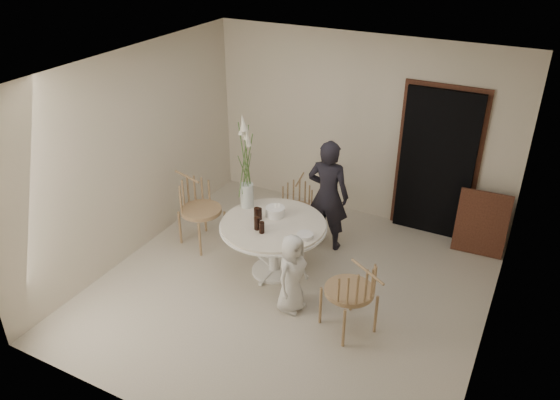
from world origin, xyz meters
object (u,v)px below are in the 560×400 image
at_px(chair_right, 358,290).
at_px(chair_left, 195,200).
at_px(girl, 328,195).
at_px(flower_vase, 246,172).
at_px(table, 273,231).
at_px(boy, 292,274).
at_px(chair_far, 297,200).
at_px(birthday_cake, 275,212).

bearing_deg(chair_right, chair_left, -75.25).
height_order(girl, flower_vase, flower_vase).
relative_size(table, chair_left, 1.38).
bearing_deg(chair_left, flower_vase, -70.74).
bearing_deg(girl, chair_right, 119.34).
bearing_deg(girl, chair_left, 18.98).
xyz_separation_m(chair_right, boy, (-0.81, 0.08, -0.12)).
relative_size(chair_far, flower_vase, 0.66).
bearing_deg(birthday_cake, chair_far, 95.78).
xyz_separation_m(chair_far, boy, (0.67, -1.53, -0.04)).
relative_size(chair_left, flower_vase, 0.77).
bearing_deg(table, chair_right, -24.91).
bearing_deg(girl, boy, 93.33).
bearing_deg(flower_vase, boy, -36.49).
relative_size(girl, birthday_cake, 6.43).
distance_m(chair_right, chair_left, 2.78).
height_order(table, chair_left, chair_left).
bearing_deg(chair_left, birthday_cake, -73.86).
height_order(boy, birthday_cake, boy).
distance_m(table, chair_far, 1.01).
bearing_deg(birthday_cake, flower_vase, 173.35).
xyz_separation_m(chair_far, girl, (0.49, -0.10, 0.24)).
relative_size(chair_far, birthday_cake, 3.41).
height_order(chair_far, girl, girl).
xyz_separation_m(chair_far, flower_vase, (-0.36, -0.77, 0.68)).
relative_size(chair_far, girl, 0.53).
bearing_deg(boy, chair_right, -88.71).
relative_size(girl, flower_vase, 1.24).
relative_size(table, boy, 1.36).
bearing_deg(chair_far, table, -93.11).
height_order(chair_far, flower_vase, flower_vase).
bearing_deg(girl, flower_vase, 34.43).
bearing_deg(chair_far, girl, -22.81).
bearing_deg(chair_far, boy, -77.73).
height_order(table, birthday_cake, birthday_cake).
height_order(chair_right, boy, boy).
relative_size(chair_right, birthday_cake, 3.89).
distance_m(chair_right, birthday_cake, 1.62).
distance_m(table, flower_vase, 0.81).
relative_size(birthday_cake, flower_vase, 0.19).
relative_size(chair_far, chair_left, 0.86).
height_order(chair_far, birthday_cake, birthday_cake).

